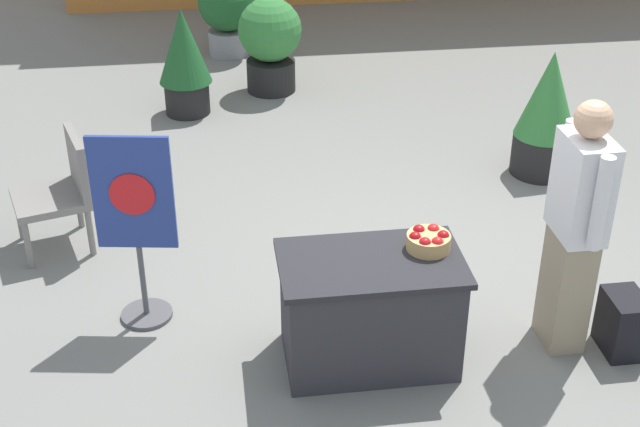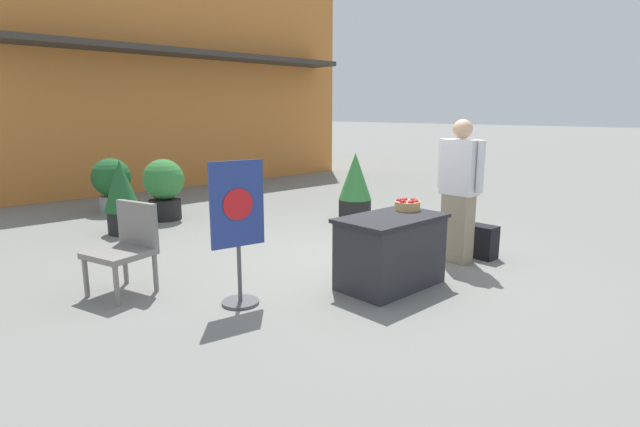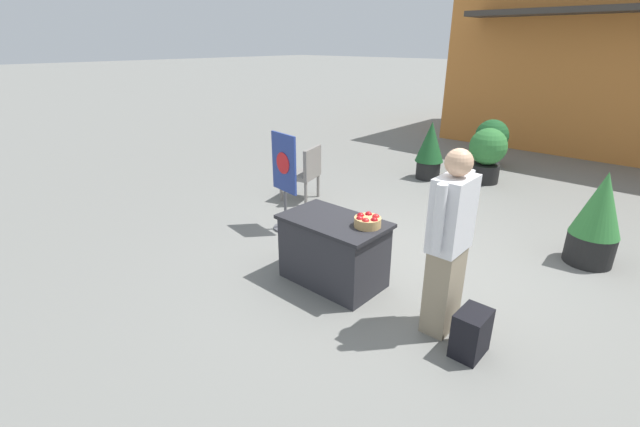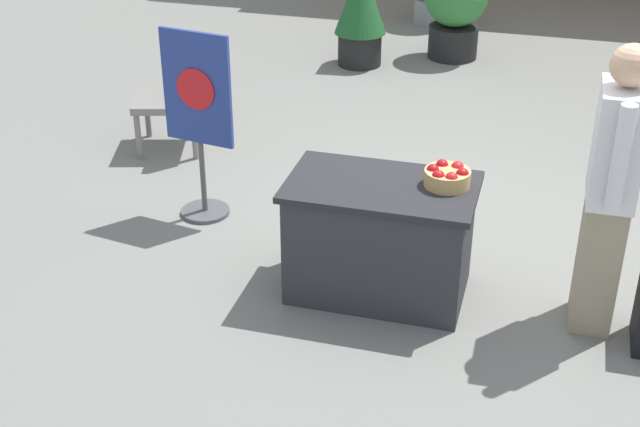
{
  "view_description": "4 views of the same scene",
  "coord_description": "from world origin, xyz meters",
  "px_view_note": "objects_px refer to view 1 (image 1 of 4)",
  "views": [
    {
      "loc": [
        -1.31,
        -5.38,
        3.75
      ],
      "look_at": [
        -0.64,
        -0.56,
        0.96
      ],
      "focal_mm": 50.0,
      "sensor_mm": 36.0,
      "label": 1
    },
    {
      "loc": [
        -4.38,
        -4.04,
        1.84
      ],
      "look_at": [
        -0.7,
        -0.1,
        0.73
      ],
      "focal_mm": 28.0,
      "sensor_mm": 36.0,
      "label": 2
    },
    {
      "loc": [
        2.36,
        -4.1,
        2.55
      ],
      "look_at": [
        -0.81,
        -0.56,
        0.62
      ],
      "focal_mm": 24.0,
      "sensor_mm": 36.0,
      "label": 3
    },
    {
      "loc": [
        0.58,
        -5.57,
        3.17
      ],
      "look_at": [
        -0.73,
        -0.9,
        0.54
      ],
      "focal_mm": 50.0,
      "sensor_mm": 36.0,
      "label": 4
    }
  ],
  "objects_px": {
    "display_table": "(370,310)",
    "patio_chair": "(62,187)",
    "apple_basket": "(429,240)",
    "potted_plant_far_left": "(270,41)",
    "potted_plant_far_right": "(547,113)",
    "potted_plant_near_right": "(184,59)",
    "person_visitor": "(576,226)",
    "potted_plant_near_left": "(227,9)",
    "backpack": "(623,323)",
    "poster_board": "(136,225)"
  },
  "relations": [
    {
      "from": "display_table",
      "to": "patio_chair",
      "type": "distance_m",
      "value": 2.73
    },
    {
      "from": "apple_basket",
      "to": "display_table",
      "type": "bearing_deg",
      "value": -167.16
    },
    {
      "from": "potted_plant_far_left",
      "to": "potted_plant_far_right",
      "type": "height_order",
      "value": "potted_plant_far_right"
    },
    {
      "from": "potted_plant_near_right",
      "to": "person_visitor",
      "type": "bearing_deg",
      "value": -60.02
    },
    {
      "from": "patio_chair",
      "to": "potted_plant_near_left",
      "type": "xyz_separation_m",
      "value": [
        1.47,
        4.29,
        0.05
      ]
    },
    {
      "from": "patio_chair",
      "to": "potted_plant_far_left",
      "type": "xyz_separation_m",
      "value": [
        1.89,
        3.04,
        0.06
      ]
    },
    {
      "from": "potted_plant_far_right",
      "to": "potted_plant_near_right",
      "type": "bearing_deg",
      "value": 150.2
    },
    {
      "from": "potted_plant_far_left",
      "to": "potted_plant_near_right",
      "type": "bearing_deg",
      "value": -151.11
    },
    {
      "from": "person_visitor",
      "to": "potted_plant_near_right",
      "type": "bearing_deg",
      "value": -60.62
    },
    {
      "from": "backpack",
      "to": "poster_board",
      "type": "relative_size",
      "value": 0.3
    },
    {
      "from": "apple_basket",
      "to": "potted_plant_near_left",
      "type": "relative_size",
      "value": 0.28
    },
    {
      "from": "apple_basket",
      "to": "potted_plant_near_left",
      "type": "height_order",
      "value": "potted_plant_near_left"
    },
    {
      "from": "display_table",
      "to": "apple_basket",
      "type": "bearing_deg",
      "value": 12.84
    },
    {
      "from": "apple_basket",
      "to": "potted_plant_far_left",
      "type": "bearing_deg",
      "value": 97.23
    },
    {
      "from": "potted_plant_near_right",
      "to": "potted_plant_far_right",
      "type": "xyz_separation_m",
      "value": [
        3.2,
        -1.83,
        -0.01
      ]
    },
    {
      "from": "display_table",
      "to": "poster_board",
      "type": "xyz_separation_m",
      "value": [
        -1.46,
        0.66,
        0.37
      ]
    },
    {
      "from": "poster_board",
      "to": "potted_plant_far_right",
      "type": "bearing_deg",
      "value": 125.77
    },
    {
      "from": "display_table",
      "to": "potted_plant_near_right",
      "type": "relative_size",
      "value": 1.03
    },
    {
      "from": "potted_plant_near_left",
      "to": "backpack",
      "type": "bearing_deg",
      "value": -69.53
    },
    {
      "from": "patio_chair",
      "to": "potted_plant_near_left",
      "type": "relative_size",
      "value": 0.93
    },
    {
      "from": "backpack",
      "to": "potted_plant_far_right",
      "type": "distance_m",
      "value": 2.63
    },
    {
      "from": "person_visitor",
      "to": "poster_board",
      "type": "height_order",
      "value": "person_visitor"
    },
    {
      "from": "potted_plant_near_right",
      "to": "potted_plant_near_left",
      "type": "distance_m",
      "value": 1.84
    },
    {
      "from": "apple_basket",
      "to": "potted_plant_near_right",
      "type": "xyz_separation_m",
      "value": [
        -1.52,
        4.18,
        -0.23
      ]
    },
    {
      "from": "apple_basket",
      "to": "poster_board",
      "type": "distance_m",
      "value": 1.93
    },
    {
      "from": "apple_basket",
      "to": "potted_plant_far_right",
      "type": "xyz_separation_m",
      "value": [
        1.67,
        2.35,
        -0.24
      ]
    },
    {
      "from": "apple_basket",
      "to": "patio_chair",
      "type": "distance_m",
      "value": 3.0
    },
    {
      "from": "backpack",
      "to": "person_visitor",
      "type": "bearing_deg",
      "value": 157.39
    },
    {
      "from": "apple_basket",
      "to": "person_visitor",
      "type": "xyz_separation_m",
      "value": [
        0.93,
        -0.07,
        0.07
      ]
    },
    {
      "from": "backpack",
      "to": "patio_chair",
      "type": "height_order",
      "value": "patio_chair"
    },
    {
      "from": "display_table",
      "to": "potted_plant_far_left",
      "type": "relative_size",
      "value": 1.11
    },
    {
      "from": "patio_chair",
      "to": "potted_plant_near_right",
      "type": "xyz_separation_m",
      "value": [
        0.96,
        2.53,
        0.08
      ]
    },
    {
      "from": "person_visitor",
      "to": "potted_plant_far_right",
      "type": "distance_m",
      "value": 2.55
    },
    {
      "from": "display_table",
      "to": "potted_plant_near_left",
      "type": "relative_size",
      "value": 1.16
    },
    {
      "from": "person_visitor",
      "to": "potted_plant_far_right",
      "type": "bearing_deg",
      "value": -107.73
    },
    {
      "from": "apple_basket",
      "to": "potted_plant_far_left",
      "type": "distance_m",
      "value": 4.73
    },
    {
      "from": "person_visitor",
      "to": "potted_plant_far_left",
      "type": "xyz_separation_m",
      "value": [
        -1.52,
        4.76,
        -0.32
      ]
    },
    {
      "from": "backpack",
      "to": "patio_chair",
      "type": "distance_m",
      "value": 4.23
    },
    {
      "from": "backpack",
      "to": "poster_board",
      "type": "distance_m",
      "value": 3.28
    },
    {
      "from": "potted_plant_near_right",
      "to": "apple_basket",
      "type": "bearing_deg",
      "value": -69.96
    },
    {
      "from": "patio_chair",
      "to": "potted_plant_near_left",
      "type": "height_order",
      "value": "potted_plant_near_left"
    },
    {
      "from": "potted_plant_near_left",
      "to": "potted_plant_near_right",
      "type": "bearing_deg",
      "value": -106.33
    },
    {
      "from": "person_visitor",
      "to": "potted_plant_near_right",
      "type": "distance_m",
      "value": 4.92
    },
    {
      "from": "patio_chair",
      "to": "potted_plant_far_right",
      "type": "relative_size",
      "value": 0.79
    },
    {
      "from": "potted_plant_far_left",
      "to": "potted_plant_near_left",
      "type": "bearing_deg",
      "value": 108.27
    },
    {
      "from": "display_table",
      "to": "potted_plant_near_left",
      "type": "distance_m",
      "value": 6.06
    },
    {
      "from": "poster_board",
      "to": "potted_plant_near_right",
      "type": "bearing_deg",
      "value": -176.02
    },
    {
      "from": "display_table",
      "to": "person_visitor",
      "type": "relative_size",
      "value": 0.66
    },
    {
      "from": "person_visitor",
      "to": "potted_plant_far_left",
      "type": "relative_size",
      "value": 1.67
    },
    {
      "from": "poster_board",
      "to": "potted_plant_near_left",
      "type": "distance_m",
      "value": 5.43
    }
  ]
}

